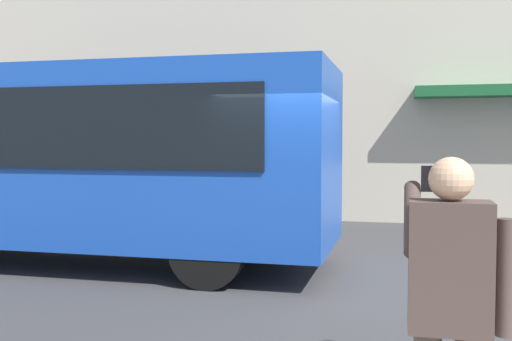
% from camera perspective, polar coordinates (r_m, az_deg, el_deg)
% --- Properties ---
extents(ground_plane, '(60.00, 60.00, 0.00)m').
position_cam_1_polar(ground_plane, '(8.12, 5.99, -10.86)').
color(ground_plane, '#38383A').
extents(red_bus, '(9.05, 2.54, 3.08)m').
position_cam_1_polar(red_bus, '(10.01, -19.27, 1.33)').
color(red_bus, '#1947AD').
rests_on(red_bus, ground_plane).
extents(pedestrian_photographer, '(0.53, 0.52, 1.70)m').
position_cam_1_polar(pedestrian_photographer, '(3.20, 18.07, -11.51)').
color(pedestrian_photographer, '#4C4238').
rests_on(pedestrian_photographer, sidewalk_curb).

